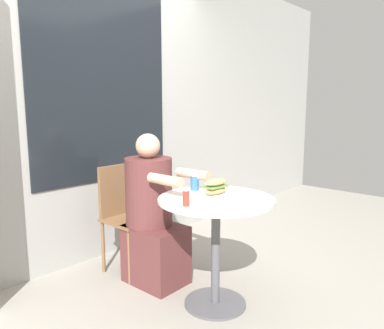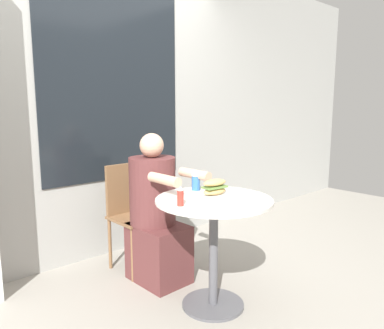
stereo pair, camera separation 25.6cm
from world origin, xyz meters
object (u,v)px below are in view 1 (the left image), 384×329
seated_diner (153,220)px  diner_chair (124,208)px  drink_cup (195,182)px  cafe_table (216,227)px  condiment_bottle (186,196)px  sandwich_on_plate (216,188)px

seated_diner → diner_chair: bearing=-90.8°
seated_diner → drink_cup: size_ratio=10.06×
cafe_table → seated_diner: bearing=94.8°
seated_diner → drink_cup: 0.46m
diner_chair → seated_diner: 0.35m
diner_chair → condiment_bottle: size_ratio=7.11×
seated_diner → drink_cup: (0.13, -0.32, 0.32)m
drink_cup → seated_diner: bearing=111.7°
seated_diner → sandwich_on_plate: seated_diner is taller
drink_cup → condiment_bottle: condiment_bottle is taller
condiment_bottle → cafe_table: bearing=-3.6°
diner_chair → condiment_bottle: (-0.22, -0.91, 0.29)m
seated_diner → condiment_bottle: size_ratio=9.38×
cafe_table → diner_chair: size_ratio=0.89×
diner_chair → sandwich_on_plate: size_ratio=3.67×
drink_cup → sandwich_on_plate: bearing=-96.1°
diner_chair → seated_diner: seated_diner is taller
cafe_table → seated_diner: size_ratio=0.67×
seated_diner → drink_cup: seated_diner is taller
diner_chair → sandwich_on_plate: diner_chair is taller
cafe_table → diner_chair: diner_chair is taller
diner_chair → cafe_table: bearing=91.8°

